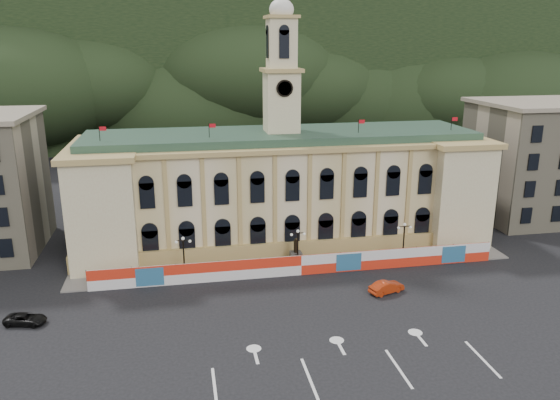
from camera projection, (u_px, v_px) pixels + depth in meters
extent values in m
plane|color=black|center=(335.00, 338.00, 52.59)|extent=(260.00, 260.00, 0.00)
cube|color=black|center=(220.00, 60.00, 169.11)|extent=(230.00, 70.00, 44.00)
cube|color=#595651|center=(349.00, 32.00, 154.17)|extent=(22.00, 8.00, 14.00)
cube|color=#595651|center=(38.00, 47.00, 138.77)|extent=(16.00, 7.00, 10.00)
cube|color=beige|center=(281.00, 192.00, 77.05)|extent=(55.00, 15.00, 14.00)
cube|color=tan|center=(292.00, 250.00, 71.31)|extent=(56.00, 0.80, 2.40)
cube|color=tan|center=(281.00, 141.00, 75.01)|extent=(56.20, 16.20, 0.60)
cube|color=#2E4D3A|center=(281.00, 136.00, 74.81)|extent=(53.00, 13.00, 1.20)
cube|color=beige|center=(108.00, 203.00, 71.96)|extent=(8.00, 17.00, 14.00)
cube|color=beige|center=(439.00, 186.00, 80.25)|extent=(8.00, 17.00, 14.00)
cube|color=beige|center=(281.00, 102.00, 73.52)|extent=(4.40, 4.40, 8.00)
cube|color=tan|center=(281.00, 70.00, 72.35)|extent=(5.20, 5.20, 0.50)
cube|color=beige|center=(281.00, 44.00, 71.42)|extent=(3.60, 3.60, 6.50)
cube|color=tan|center=(281.00, 17.00, 70.47)|extent=(4.20, 4.20, 0.40)
cylinder|color=black|center=(285.00, 88.00, 70.79)|extent=(2.20, 0.20, 2.20)
ellipsoid|color=white|center=(281.00, 10.00, 70.22)|extent=(3.20, 3.20, 2.72)
cube|color=tan|center=(543.00, 162.00, 86.90)|extent=(20.00, 16.00, 18.00)
cube|color=gray|center=(551.00, 103.00, 84.30)|extent=(21.00, 17.00, 0.60)
cube|color=red|center=(301.00, 265.00, 66.39)|extent=(50.00, 0.25, 2.50)
cube|color=#29628B|center=(150.00, 277.00, 63.09)|extent=(3.20, 0.05, 2.20)
cube|color=#29628B|center=(349.00, 262.00, 67.32)|extent=(3.20, 0.05, 2.20)
cube|color=#29628B|center=(454.00, 254.00, 69.79)|extent=(3.20, 0.05, 2.20)
cube|color=slate|center=(296.00, 265.00, 69.32)|extent=(56.00, 5.50, 0.16)
cube|color=#595651|center=(296.00, 259.00, 69.32)|extent=(1.40, 1.40, 1.80)
cylinder|color=black|center=(296.00, 246.00, 68.85)|extent=(0.60, 0.60, 1.60)
sphere|color=black|center=(296.00, 239.00, 68.59)|extent=(0.44, 0.44, 0.44)
cylinder|color=black|center=(185.00, 276.00, 66.12)|extent=(0.44, 0.44, 0.30)
cylinder|color=black|center=(184.00, 258.00, 65.49)|extent=(0.18, 0.18, 4.80)
cube|color=black|center=(183.00, 240.00, 64.85)|extent=(1.60, 0.08, 0.08)
sphere|color=silver|center=(176.00, 242.00, 64.75)|extent=(0.36, 0.36, 0.36)
sphere|color=silver|center=(190.00, 241.00, 65.03)|extent=(0.36, 0.36, 0.36)
sphere|color=silver|center=(183.00, 238.00, 64.78)|extent=(0.40, 0.40, 0.40)
cylinder|color=black|center=(298.00, 267.00, 68.59)|extent=(0.44, 0.44, 0.30)
cylinder|color=black|center=(298.00, 251.00, 67.96)|extent=(0.18, 0.18, 4.80)
cube|color=black|center=(298.00, 233.00, 67.31)|extent=(1.60, 0.08, 0.08)
sphere|color=silver|center=(292.00, 235.00, 67.22)|extent=(0.36, 0.36, 0.36)
sphere|color=silver|center=(304.00, 234.00, 67.50)|extent=(0.36, 0.36, 0.36)
sphere|color=silver|center=(298.00, 231.00, 67.24)|extent=(0.40, 0.40, 0.40)
cylinder|color=black|center=(402.00, 259.00, 71.06)|extent=(0.44, 0.44, 0.30)
cylinder|color=black|center=(403.00, 243.00, 70.43)|extent=(0.18, 0.18, 4.80)
cube|color=black|center=(405.00, 226.00, 69.78)|extent=(1.60, 0.08, 0.08)
sphere|color=silver|center=(399.00, 228.00, 69.68)|extent=(0.36, 0.36, 0.36)
sphere|color=silver|center=(410.00, 227.00, 69.97)|extent=(0.36, 0.36, 0.36)
sphere|color=silver|center=(405.00, 225.00, 69.71)|extent=(0.40, 0.40, 0.40)
imported|color=#A8290C|center=(386.00, 287.00, 61.80)|extent=(4.03, 5.08, 1.38)
imported|color=black|center=(26.00, 319.00, 54.92)|extent=(3.65, 4.91, 1.14)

